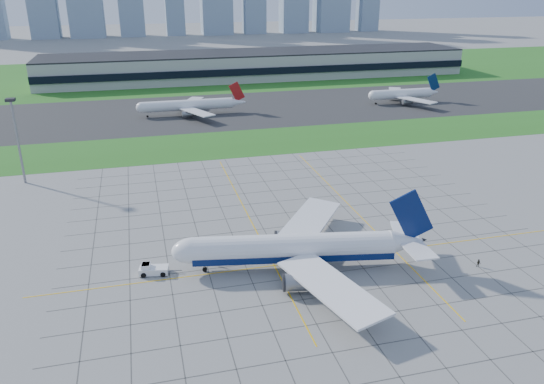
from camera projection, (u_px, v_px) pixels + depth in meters
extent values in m
plane|color=gray|center=(316.00, 255.00, 117.36)|extent=(1400.00, 1400.00, 0.00)
cube|color=#28671D|center=(238.00, 143.00, 198.26)|extent=(700.00, 35.00, 0.04)
cube|color=#383838|center=(215.00, 111.00, 247.71)|extent=(700.00, 75.00, 0.04)
cube|color=#28671D|center=(190.00, 73.00, 346.60)|extent=(700.00, 145.00, 0.04)
cube|color=#474744|center=(92.00, 260.00, 115.22)|extent=(0.18, 130.00, 0.02)
cube|color=#474744|center=(129.00, 256.00, 117.07)|extent=(0.18, 130.00, 0.02)
cube|color=#474744|center=(166.00, 252.00, 118.93)|extent=(0.18, 130.00, 0.02)
cube|color=#474744|center=(202.00, 248.00, 120.78)|extent=(0.18, 130.00, 0.02)
cube|color=#474744|center=(236.00, 244.00, 122.63)|extent=(0.18, 130.00, 0.02)
cube|color=#474744|center=(270.00, 240.00, 124.49)|extent=(0.18, 130.00, 0.02)
cube|color=#474744|center=(302.00, 236.00, 126.34)|extent=(0.18, 130.00, 0.02)
cube|color=#474744|center=(334.00, 232.00, 128.20)|extent=(0.18, 130.00, 0.02)
cube|color=#474744|center=(364.00, 229.00, 130.05)|extent=(0.18, 130.00, 0.02)
cube|color=#474744|center=(394.00, 225.00, 131.91)|extent=(0.18, 130.00, 0.02)
cube|color=#474744|center=(423.00, 222.00, 133.76)|extent=(0.18, 130.00, 0.02)
cube|color=#474744|center=(451.00, 218.00, 135.61)|extent=(0.18, 130.00, 0.02)
cube|color=#474744|center=(478.00, 215.00, 137.47)|extent=(0.18, 130.00, 0.02)
cube|color=#474744|center=(400.00, 377.00, 81.39)|extent=(110.00, 0.18, 0.02)
cube|color=#474744|center=(377.00, 345.00, 88.58)|extent=(110.00, 0.18, 0.02)
cube|color=#474744|center=(358.00, 317.00, 95.78)|extent=(110.00, 0.18, 0.02)
cube|color=#474744|center=(342.00, 294.00, 102.97)|extent=(110.00, 0.18, 0.02)
cube|color=#474744|center=(328.00, 273.00, 110.16)|extent=(110.00, 0.18, 0.02)
cube|color=#474744|center=(316.00, 255.00, 117.35)|extent=(110.00, 0.18, 0.02)
cube|color=#474744|center=(305.00, 240.00, 124.54)|extent=(110.00, 0.18, 0.02)
cube|color=#474744|center=(295.00, 225.00, 131.74)|extent=(110.00, 0.18, 0.02)
cube|color=#474744|center=(286.00, 213.00, 138.93)|extent=(110.00, 0.18, 0.02)
cube|color=#474744|center=(278.00, 201.00, 146.12)|extent=(110.00, 0.18, 0.02)
cube|color=#474744|center=(271.00, 191.00, 153.31)|extent=(110.00, 0.18, 0.02)
cube|color=#474744|center=(264.00, 181.00, 160.51)|extent=(110.00, 0.18, 0.02)
cube|color=#474744|center=(258.00, 173.00, 167.70)|extent=(110.00, 0.18, 0.02)
cube|color=#474744|center=(253.00, 165.00, 174.89)|extent=(110.00, 0.18, 0.02)
cube|color=yellow|center=(319.00, 260.00, 115.55)|extent=(120.00, 0.25, 0.03)
cube|color=yellow|center=(252.00, 223.00, 133.01)|extent=(0.25, 100.00, 0.03)
cube|color=yellow|center=(356.00, 212.00, 139.50)|extent=(0.25, 100.00, 0.03)
cube|color=#B7B7B2|center=(258.00, 65.00, 330.62)|extent=(260.00, 42.00, 15.00)
cube|color=black|center=(266.00, 71.00, 311.47)|extent=(260.00, 1.00, 4.00)
cube|color=black|center=(257.00, 52.00, 327.68)|extent=(260.00, 42.00, 0.80)
cylinder|color=gray|center=(18.00, 143.00, 154.93)|extent=(0.70, 0.70, 25.00)
cube|color=black|center=(10.00, 100.00, 150.21)|extent=(2.50, 2.50, 0.80)
cube|color=#8599AE|center=(85.00, 1.00, 553.03)|extent=(35.00, 31.50, 74.00)
cube|color=#8599AE|center=(254.00, 5.00, 597.20)|extent=(24.00, 21.60, 62.00)
cylinder|color=white|center=(293.00, 247.00, 110.34)|extent=(42.07, 12.73, 5.45)
cube|color=#07184B|center=(293.00, 254.00, 110.98)|extent=(42.01, 12.37, 1.45)
ellipsoid|color=white|center=(193.00, 250.00, 108.89)|extent=(9.54, 6.90, 5.45)
cube|color=black|center=(183.00, 249.00, 108.58)|extent=(2.48, 3.21, 0.54)
cone|color=white|center=(407.00, 242.00, 111.91)|extent=(8.06, 6.38, 5.18)
cube|color=#07184B|center=(411.00, 215.00, 109.68)|extent=(9.83, 2.19, 11.59)
cube|color=white|center=(309.00, 221.00, 124.51)|extent=(21.61, 25.36, 0.88)
cube|color=white|center=(332.00, 287.00, 97.60)|extent=(14.81, 26.69, 0.88)
cylinder|color=slate|center=(289.00, 238.00, 120.18)|extent=(6.42, 4.44, 3.45)
cylinder|color=slate|center=(299.00, 282.00, 102.52)|extent=(6.42, 4.44, 3.45)
cylinder|color=gray|center=(205.00, 266.00, 110.49)|extent=(0.38, 0.38, 2.36)
cylinder|color=black|center=(205.00, 269.00, 110.75)|extent=(1.06, 0.62, 1.00)
cylinder|color=black|center=(312.00, 258.00, 115.01)|extent=(1.35, 1.28, 1.18)
cylinder|color=black|center=(316.00, 272.00, 109.63)|extent=(1.35, 1.28, 1.18)
cube|color=white|center=(154.00, 270.00, 109.69)|extent=(6.29, 3.75, 1.38)
cube|color=white|center=(146.00, 266.00, 109.22)|extent=(2.12, 2.44, 1.08)
cube|color=black|center=(146.00, 265.00, 109.15)|extent=(1.90, 2.21, 0.69)
cube|color=gray|center=(175.00, 271.00, 110.10)|extent=(2.94, 0.69, 0.18)
cylinder|color=black|center=(145.00, 269.00, 110.87)|extent=(1.15, 0.67, 1.08)
cylinder|color=black|center=(144.00, 275.00, 108.50)|extent=(1.15, 0.67, 1.08)
cylinder|color=black|center=(164.00, 268.00, 111.14)|extent=(1.15, 0.67, 1.08)
cylinder|color=black|center=(163.00, 274.00, 108.78)|extent=(1.15, 0.67, 1.08)
imported|color=black|center=(219.00, 263.00, 112.53)|extent=(0.69, 0.66, 1.59)
imported|color=black|center=(479.00, 263.00, 112.29)|extent=(1.10, 1.10, 1.80)
cylinder|color=white|center=(188.00, 105.00, 238.32)|extent=(40.68, 4.80, 4.80)
cube|color=#9E1214|center=(237.00, 92.00, 241.70)|extent=(7.46, 0.40, 9.15)
cube|color=white|center=(191.00, 101.00, 249.16)|extent=(13.89, 20.66, 0.40)
cube|color=white|center=(197.00, 112.00, 229.38)|extent=(13.89, 20.66, 0.40)
cylinder|color=black|center=(195.00, 112.00, 242.57)|extent=(1.00, 1.00, 1.00)
cylinder|color=black|center=(196.00, 114.00, 238.61)|extent=(1.00, 1.00, 1.00)
cylinder|color=white|center=(402.00, 94.00, 261.71)|extent=(30.50, 4.80, 4.80)
cube|color=#07214B|center=(433.00, 82.00, 263.78)|extent=(7.46, 0.40, 9.15)
cube|color=white|center=(395.00, 91.00, 272.39)|extent=(13.89, 20.66, 0.40)
cube|color=white|center=(416.00, 100.00, 252.61)|extent=(13.89, 20.66, 0.40)
cylinder|color=black|center=(403.00, 101.00, 265.76)|extent=(1.00, 1.00, 1.00)
cylinder|color=black|center=(408.00, 103.00, 261.81)|extent=(1.00, 1.00, 1.00)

